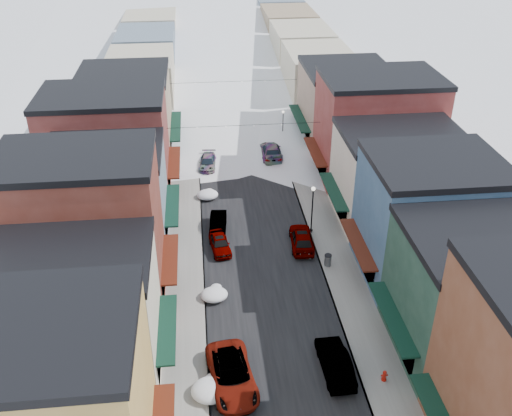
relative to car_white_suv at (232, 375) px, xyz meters
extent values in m
cube|color=black|center=(3.50, 49.78, -0.84)|extent=(10.00, 160.00, 0.01)
cube|color=gray|center=(-3.10, 49.78, -0.77)|extent=(3.20, 160.00, 0.15)
cube|color=gray|center=(10.10, 49.78, -0.77)|extent=(3.20, 160.00, 0.15)
cube|color=slate|center=(-1.55, 49.78, -0.77)|extent=(0.10, 160.00, 0.15)
cube|color=slate|center=(8.55, 49.78, -0.77)|extent=(0.10, 160.00, 0.15)
cube|color=black|center=(-9.70, -6.22, 10.41)|extent=(10.20, 8.70, 0.50)
cube|color=beige|center=(-9.70, 2.28, 3.66)|extent=(10.00, 8.00, 9.00)
cube|color=black|center=(-9.70, 2.28, 8.41)|extent=(10.20, 8.20, 0.50)
cube|color=black|center=(-4.10, 2.28, 2.36)|extent=(1.20, 6.80, 0.15)
cube|color=maroon|center=(-10.20, 10.28, 5.16)|extent=(11.00, 8.00, 12.00)
cube|color=black|center=(-10.20, 10.28, 11.41)|extent=(11.20, 8.20, 0.50)
cube|color=#501B0D|center=(-4.10, 10.28, 2.36)|extent=(1.20, 6.80, 0.15)
cube|color=gray|center=(-9.70, 18.78, 3.41)|extent=(10.00, 9.00, 8.50)
cube|color=black|center=(-9.70, 18.78, 7.91)|extent=(10.20, 9.20, 0.50)
cube|color=black|center=(-4.10, 18.78, 2.36)|extent=(1.20, 7.65, 0.15)
cube|color=maroon|center=(-10.70, 27.78, 4.41)|extent=(12.00, 9.00, 10.50)
cube|color=black|center=(-10.70, 27.78, 9.91)|extent=(12.20, 9.20, 0.50)
cube|color=#501B0D|center=(-4.10, 27.78, 2.36)|extent=(1.20, 7.65, 0.15)
cube|color=tan|center=(-9.70, 37.78, 3.91)|extent=(10.00, 11.00, 9.50)
cube|color=black|center=(-9.70, 37.78, 8.91)|extent=(10.20, 11.20, 0.50)
cube|color=black|center=(-4.10, 37.78, 2.36)|extent=(1.20, 9.35, 0.15)
cube|color=#1C3B2E|center=(16.70, 1.78, 3.66)|extent=(10.00, 9.00, 9.00)
cube|color=black|center=(16.70, 1.78, 8.41)|extent=(10.20, 9.20, 0.50)
cube|color=black|center=(11.10, 1.78, 2.36)|extent=(1.20, 7.65, 0.15)
cube|color=#325173|center=(16.70, 10.78, 4.16)|extent=(10.00, 9.00, 10.00)
cube|color=black|center=(16.70, 10.78, 9.41)|extent=(10.20, 9.20, 0.50)
cube|color=#501B0D|center=(11.10, 10.78, 2.36)|extent=(1.20, 7.65, 0.15)
cube|color=beige|center=(17.20, 19.78, 3.41)|extent=(11.00, 9.00, 8.50)
cube|color=black|center=(17.20, 19.78, 7.91)|extent=(11.20, 9.20, 0.50)
cube|color=black|center=(11.10, 19.78, 2.36)|extent=(1.20, 7.65, 0.15)
cube|color=maroon|center=(17.70, 28.78, 4.66)|extent=(12.00, 9.00, 11.00)
cube|color=black|center=(17.70, 28.78, 10.41)|extent=(12.20, 9.20, 0.50)
cube|color=#501B0D|center=(11.10, 28.78, 2.36)|extent=(1.20, 7.65, 0.15)
cube|color=#8D705D|center=(16.70, 38.78, 3.66)|extent=(10.00, 11.00, 9.00)
cube|color=black|center=(16.70, 38.78, 8.41)|extent=(10.20, 11.20, 0.50)
cube|color=black|center=(11.10, 38.78, 2.36)|extent=(1.20, 9.35, 0.15)
cube|color=gray|center=(-9.00, 51.78, 3.16)|extent=(9.00, 13.00, 8.00)
cube|color=gray|center=(16.00, 51.78, 3.16)|extent=(9.00, 13.00, 8.00)
cube|color=gray|center=(-9.00, 65.78, 3.16)|extent=(9.00, 13.00, 8.00)
cube|color=gray|center=(16.00, 65.78, 3.16)|extent=(9.00, 13.00, 8.00)
cube|color=gray|center=(-9.00, 79.78, 3.16)|extent=(9.00, 13.00, 8.00)
cube|color=gray|center=(16.00, 79.78, 3.16)|extent=(9.00, 13.00, 8.00)
cube|color=gray|center=(-9.00, 93.78, 3.16)|extent=(9.00, 13.00, 8.00)
cube|color=gray|center=(16.00, 93.78, 3.16)|extent=(9.00, 13.00, 8.00)
cylinder|color=black|center=(3.50, 29.78, 5.36)|extent=(16.40, 0.04, 0.04)
cylinder|color=black|center=(3.50, 44.78, 5.36)|extent=(16.40, 0.04, 0.04)
imported|color=white|center=(0.00, 0.00, 0.00)|extent=(3.53, 6.37, 1.69)
imported|color=gray|center=(0.00, 15.78, -0.15)|extent=(2.14, 4.22, 1.38)
imported|color=black|center=(0.00, 19.08, -0.14)|extent=(1.87, 4.41, 1.41)
imported|color=#AFB2B8|center=(-0.55, 32.58, -0.18)|extent=(2.32, 4.74, 1.33)
imported|color=black|center=(7.00, 0.41, -0.02)|extent=(1.89, 5.06, 1.65)
imported|color=gray|center=(7.40, 15.59, 0.00)|extent=(2.33, 5.10, 1.70)
imported|color=black|center=(7.05, 34.51, 0.01)|extent=(2.52, 5.95, 1.71)
imported|color=#A3A5AB|center=(2.90, 43.15, -0.05)|extent=(2.03, 4.73, 1.59)
imported|color=white|center=(4.48, 63.35, -0.10)|extent=(3.14, 5.64, 1.49)
cylinder|color=#B31409|center=(10.05, -0.85, -0.64)|extent=(0.36, 0.36, 0.10)
cylinder|color=#B31409|center=(10.05, -0.85, -0.38)|extent=(0.25, 0.25, 0.63)
sphere|color=#B31409|center=(10.05, -0.85, -0.02)|extent=(0.27, 0.27, 0.27)
cylinder|color=#B31409|center=(10.05, -0.85, -0.27)|extent=(0.47, 0.10, 0.10)
cylinder|color=#56585A|center=(9.08, 12.25, -0.19)|extent=(0.58, 0.58, 1.00)
cylinder|color=black|center=(9.08, 12.25, 0.33)|extent=(0.62, 0.62, 0.07)
cylinder|color=black|center=(8.70, 17.83, -0.64)|extent=(0.32, 0.32, 0.11)
cylinder|color=black|center=(8.70, 17.83, 1.47)|extent=(0.13, 0.13, 4.33)
sphere|color=white|center=(8.70, 17.83, 3.80)|extent=(0.39, 0.39, 0.39)
cylinder|color=black|center=(9.12, 39.24, -0.65)|extent=(0.27, 0.27, 0.09)
cylinder|color=black|center=(9.12, 39.24, 1.12)|extent=(0.11, 0.11, 3.63)
sphere|color=white|center=(9.12, 39.24, 3.08)|extent=(0.33, 0.33, 0.33)
ellipsoid|color=white|center=(-1.40, -0.89, -0.29)|extent=(2.63, 2.22, 1.11)
ellipsoid|color=white|center=(-1.20, 0.31, -0.56)|extent=(1.12, 1.01, 0.56)
ellipsoid|color=white|center=(-0.80, 8.87, -0.39)|extent=(2.16, 1.83, 0.92)
ellipsoid|color=white|center=(-0.60, 10.07, -0.61)|extent=(0.92, 0.83, 0.46)
ellipsoid|color=white|center=(-0.80, 25.30, -0.38)|extent=(2.19, 1.86, 0.93)
ellipsoid|color=white|center=(-0.60, 26.50, -0.61)|extent=(0.94, 0.84, 0.47)
camera|label=1|loc=(-1.23, -26.74, 28.30)|focal=40.00mm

